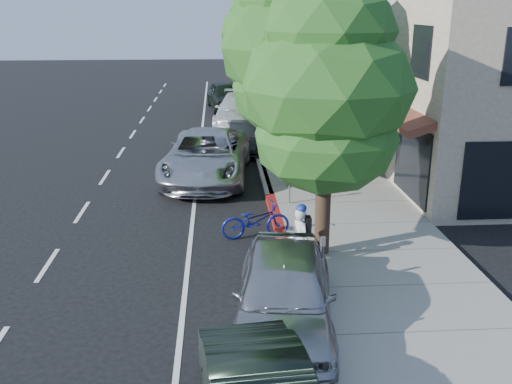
{
  "coord_description": "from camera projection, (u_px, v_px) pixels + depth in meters",
  "views": [
    {
      "loc": [
        -1.76,
        -15.69,
        6.28
      ],
      "look_at": [
        -0.72,
        -0.45,
        1.35
      ],
      "focal_mm": 40.0,
      "sensor_mm": 36.0,
      "label": 1
    }
  ],
  "objects": [
    {
      "name": "near_car_a",
      "position": [
        284.0,
        293.0,
        11.42
      ],
      "size": [
        2.62,
        5.16,
        1.68
      ],
      "primitive_type": "imported",
      "rotation": [
        0.0,
        0.0,
        -0.13
      ],
      "color": "#A4A4A8",
      "rests_on": "ground"
    },
    {
      "name": "street_tree_5",
      "position": [
        252.0,
        37.0,
        42.28
      ],
      "size": [
        4.15,
        4.15,
        6.84
      ],
      "color": "black",
      "rests_on": "ground"
    },
    {
      "name": "street_tree_3",
      "position": [
        265.0,
        39.0,
        30.75
      ],
      "size": [
        4.45,
        4.45,
        7.53
      ],
      "color": "black",
      "rests_on": "ground"
    },
    {
      "name": "pedestrian",
      "position": [
        338.0,
        129.0,
        25.71
      ],
      "size": [
        1.18,
        1.17,
        1.92
      ],
      "primitive_type": "imported",
      "rotation": [
        0.0,
        0.0,
        3.9
      ],
      "color": "black",
      "rests_on": "sidewalk"
    },
    {
      "name": "street_tree_0",
      "position": [
        327.0,
        91.0,
        13.75
      ],
      "size": [
        4.25,
        4.25,
        7.06
      ],
      "color": "black",
      "rests_on": "ground"
    },
    {
      "name": "street_tree_1",
      "position": [
        295.0,
        50.0,
        19.28
      ],
      "size": [
        5.21,
        5.21,
        8.07
      ],
      "color": "black",
      "rests_on": "ground"
    },
    {
      "name": "silver_suv",
      "position": [
        207.0,
        156.0,
        21.73
      ],
      "size": [
        3.73,
        6.88,
        1.83
      ],
      "primitive_type": "imported",
      "rotation": [
        0.0,
        0.0,
        -0.11
      ],
      "color": "#BBBBC0",
      "rests_on": "ground"
    },
    {
      "name": "bicycle",
      "position": [
        256.0,
        220.0,
        16.23
      ],
      "size": [
        2.06,
        0.99,
        1.04
      ],
      "primitive_type": "imported",
      "rotation": [
        0.0,
        0.0,
        1.73
      ],
      "color": "navy",
      "rests_on": "ground"
    },
    {
      "name": "curb",
      "position": [
        259.0,
        160.0,
        24.51
      ],
      "size": [
        0.3,
        56.0,
        0.15
      ],
      "primitive_type": "cube",
      "color": "#9E998E",
      "rests_on": "ground"
    },
    {
      "name": "curb_red_segment",
      "position": [
        276.0,
        216.0,
        17.86
      ],
      "size": [
        0.32,
        4.0,
        0.15
      ],
      "primitive_type": "cube",
      "color": "maroon",
      "rests_on": "ground"
    },
    {
      "name": "street_tree_4",
      "position": [
        257.0,
        35.0,
        36.45
      ],
      "size": [
        4.86,
        4.86,
        7.63
      ],
      "color": "black",
      "rests_on": "ground"
    },
    {
      "name": "ground",
      "position": [
        279.0,
        230.0,
        16.94
      ],
      "size": [
        120.0,
        120.0,
        0.0
      ],
      "primitive_type": "plane",
      "color": "black",
      "rests_on": "ground"
    },
    {
      "name": "cyclist",
      "position": [
        301.0,
        239.0,
        14.21
      ],
      "size": [
        0.6,
        0.69,
        1.6
      ],
      "primitive_type": "imported",
      "rotation": [
        0.0,
        0.0,
        2.04
      ],
      "color": "silver",
      "rests_on": "ground"
    },
    {
      "name": "sidewalk",
      "position": [
        312.0,
        159.0,
        24.66
      ],
      "size": [
        4.6,
        56.0,
        0.15
      ],
      "primitive_type": "cube",
      "color": "gray",
      "rests_on": "ground"
    },
    {
      "name": "white_pickup",
      "position": [
        239.0,
        111.0,
        31.4
      ],
      "size": [
        3.11,
        6.34,
        1.77
      ],
      "primitive_type": "imported",
      "rotation": [
        0.0,
        0.0,
        -0.11
      ],
      "color": "silver",
      "rests_on": "ground"
    },
    {
      "name": "storefront_building",
      "position": [
        409.0,
        58.0,
        33.57
      ],
      "size": [
        10.0,
        36.0,
        7.0
      ],
      "primitive_type": "cube",
      "color": "beige",
      "rests_on": "ground"
    },
    {
      "name": "dark_sedan",
      "position": [
        245.0,
        137.0,
        26.11
      ],
      "size": [
        1.8,
        4.14,
        1.32
      ],
      "primitive_type": "imported",
      "rotation": [
        0.0,
        0.0,
        -0.1
      ],
      "color": "black",
      "rests_on": "ground"
    },
    {
      "name": "street_tree_2",
      "position": [
        276.0,
        53.0,
        25.14
      ],
      "size": [
        3.84,
        3.84,
        6.96
      ],
      "color": "black",
      "rests_on": "ground"
    },
    {
      "name": "dark_suv_far",
      "position": [
        226.0,
        96.0,
        37.0
      ],
      "size": [
        2.71,
        5.37,
        1.75
      ],
      "primitive_type": "imported",
      "rotation": [
        0.0,
        0.0,
        0.13
      ],
      "color": "black",
      "rests_on": "ground"
    }
  ]
}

